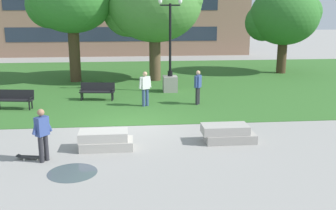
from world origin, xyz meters
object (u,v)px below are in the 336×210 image
at_px(skateboard, 32,157).
at_px(lamp_post_left, 170,73).
at_px(park_bench_near_left, 15,98).
at_px(person_bystander_near_lawn, 145,87).
at_px(park_bench_near_right, 97,90).
at_px(person_bystander_far_lawn, 198,85).
at_px(person_skateboarder, 42,132).
at_px(concrete_block_center, 105,140).
at_px(concrete_block_left, 228,134).

bearing_deg(skateboard, lamp_post_left, 61.30).
relative_size(park_bench_near_left, person_bystander_near_lawn, 1.09).
relative_size(park_bench_near_right, person_bystander_near_lawn, 1.08).
distance_m(park_bench_near_right, person_bystander_far_lawn, 5.30).
bearing_deg(park_bench_near_right, person_skateboarder, -96.91).
xyz_separation_m(concrete_block_center, park_bench_near_left, (-4.62, 5.94, 0.23)).
bearing_deg(skateboard, concrete_block_center, 18.58).
distance_m(park_bench_near_left, lamp_post_left, 8.46).
bearing_deg(person_skateboarder, concrete_block_center, 27.39).
relative_size(person_skateboarder, park_bench_near_left, 0.92).
relative_size(park_bench_near_left, park_bench_near_right, 1.00).
height_order(park_bench_near_right, person_bystander_near_lawn, person_bystander_near_lawn).
bearing_deg(park_bench_near_left, park_bench_near_right, 21.93).
distance_m(concrete_block_left, person_skateboarder, 6.38).
bearing_deg(park_bench_near_right, skateboard, -99.95).
bearing_deg(skateboard, park_bench_near_left, 109.23).
xyz_separation_m(concrete_block_center, lamp_post_left, (3.17, 9.19, 0.79)).
relative_size(skateboard, person_bystander_near_lawn, 0.61).
bearing_deg(concrete_block_left, concrete_block_center, -175.84).
distance_m(concrete_block_center, concrete_block_left, 4.37).
distance_m(concrete_block_center, park_bench_near_left, 7.53).
xyz_separation_m(skateboard, person_bystander_far_lawn, (6.51, 6.74, 0.90)).
relative_size(lamp_post_left, person_bystander_far_lawn, 3.12).
bearing_deg(lamp_post_left, concrete_block_left, -82.39).
xyz_separation_m(park_bench_near_right, lamp_post_left, (4.01, 1.72, 0.56)).
xyz_separation_m(concrete_block_left, park_bench_near_right, (-5.19, 7.15, 0.23)).
distance_m(skateboard, park_bench_near_right, 8.37).
relative_size(skateboard, park_bench_near_right, 0.56).
bearing_deg(concrete_block_center, park_bench_near_left, 127.86).
height_order(concrete_block_center, park_bench_near_right, park_bench_near_right).
relative_size(concrete_block_left, person_skateboarder, 1.12).
relative_size(skateboard, person_bystander_far_lawn, 0.61).
relative_size(concrete_block_left, person_bystander_far_lawn, 1.12).
height_order(person_skateboarder, skateboard, person_skateboarder).
height_order(park_bench_near_left, person_bystander_near_lawn, person_bystander_near_lawn).
bearing_deg(park_bench_near_right, person_bystander_far_lawn, -16.46).
bearing_deg(person_bystander_near_lawn, concrete_block_center, -105.35).
height_order(park_bench_near_left, lamp_post_left, lamp_post_left).
height_order(concrete_block_center, lamp_post_left, lamp_post_left).
relative_size(concrete_block_center, person_bystander_near_lawn, 1.07).
bearing_deg(person_bystander_far_lawn, park_bench_near_right, 163.54).
bearing_deg(lamp_post_left, skateboard, -118.70).
height_order(person_skateboarder, person_bystander_far_lawn, person_bystander_far_lawn).
bearing_deg(person_bystander_near_lawn, person_bystander_far_lawn, 2.11).
bearing_deg(person_bystander_far_lawn, lamp_post_left, 108.18).
relative_size(park_bench_near_left, person_bystander_far_lawn, 1.09).
height_order(skateboard, person_bystander_near_lawn, person_bystander_near_lawn).
distance_m(concrete_block_left, skateboard, 6.73).
distance_m(concrete_block_center, person_bystander_near_lawn, 6.13).
xyz_separation_m(skateboard, park_bench_near_right, (1.45, 8.24, 0.45)).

